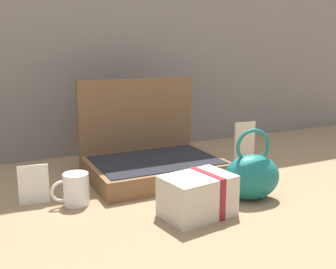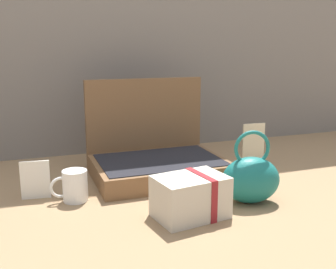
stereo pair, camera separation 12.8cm
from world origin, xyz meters
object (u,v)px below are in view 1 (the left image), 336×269
at_px(open_suitcase, 151,156).
at_px(poster_card_right, 34,185).
at_px(info_card_left, 244,144).
at_px(cream_toiletry_bag, 198,196).
at_px(coffee_mug, 75,189).
at_px(teal_pouch_handbag, 252,176).

height_order(open_suitcase, poster_card_right, open_suitcase).
distance_m(info_card_left, poster_card_right, 0.82).
distance_m(cream_toiletry_bag, coffee_mug, 0.38).
bearing_deg(poster_card_right, info_card_left, 11.36).
distance_m(open_suitcase, cream_toiletry_bag, 0.40).
bearing_deg(info_card_left, poster_card_right, -173.87).
distance_m(teal_pouch_handbag, poster_card_right, 0.67).
distance_m(teal_pouch_handbag, coffee_mug, 0.54).
height_order(info_card_left, poster_card_right, info_card_left).
xyz_separation_m(cream_toiletry_bag, info_card_left, (0.41, 0.34, 0.03)).
bearing_deg(teal_pouch_handbag, info_card_left, 57.13).
height_order(teal_pouch_handbag, poster_card_right, teal_pouch_handbag).
relative_size(teal_pouch_handbag, cream_toiletry_bag, 1.07).
xyz_separation_m(coffee_mug, poster_card_right, (-0.11, 0.06, 0.01)).
height_order(open_suitcase, coffee_mug, open_suitcase).
bearing_deg(open_suitcase, info_card_left, -7.59).
xyz_separation_m(open_suitcase, cream_toiletry_bag, (-0.02, -0.40, -0.01)).
relative_size(teal_pouch_handbag, info_card_left, 1.27).
height_order(teal_pouch_handbag, cream_toiletry_bag, teal_pouch_handbag).
relative_size(open_suitcase, poster_card_right, 3.81).
bearing_deg(teal_pouch_handbag, poster_card_right, 157.32).
bearing_deg(open_suitcase, teal_pouch_handbag, -62.71).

